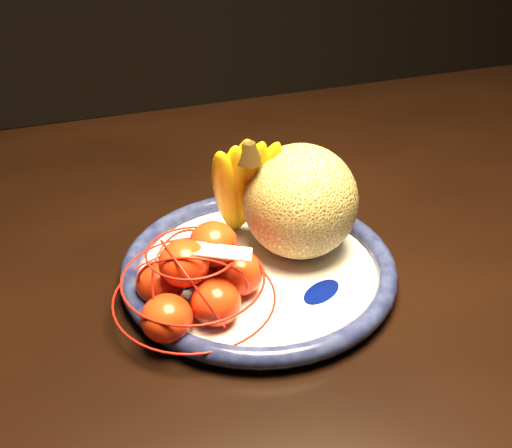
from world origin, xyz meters
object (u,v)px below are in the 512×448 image
object	(u,v)px
dining_table	(305,269)
banana_bunch	(241,184)
fruit_bowl	(259,269)
mandarin_bag	(197,279)
cantaloupe	(300,201)

from	to	relation	value
dining_table	banana_bunch	distance (m)	0.20
fruit_bowl	banana_bunch	xyz separation A→B (m)	(-0.00, 0.06, 0.08)
fruit_bowl	mandarin_bag	size ratio (longest dim) A/B	1.42
fruit_bowl	cantaloupe	distance (m)	0.09
banana_bunch	mandarin_bag	size ratio (longest dim) A/B	0.72
cantaloupe	banana_bunch	world-z (taller)	banana_bunch
fruit_bowl	dining_table	bearing A→B (deg)	43.41
fruit_bowl	banana_bunch	distance (m)	0.10
fruit_bowl	mandarin_bag	world-z (taller)	mandarin_bag
dining_table	banana_bunch	size ratio (longest dim) A/B	9.15
banana_bunch	cantaloupe	bearing A→B (deg)	-33.17
cantaloupe	dining_table	bearing A→B (deg)	59.67
fruit_bowl	mandarin_bag	distance (m)	0.10
dining_table	fruit_bowl	size ratio (longest dim) A/B	4.60
cantaloupe	mandarin_bag	distance (m)	0.16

